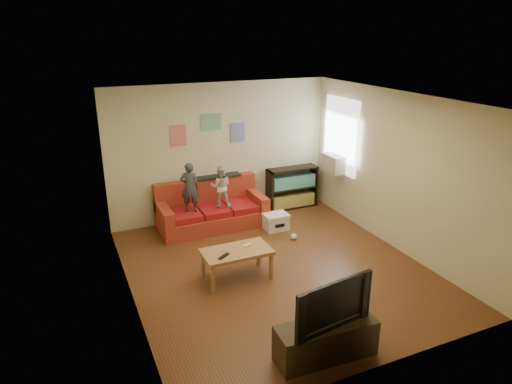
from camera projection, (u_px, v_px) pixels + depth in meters
name	position (u px, v px, depth m)	size (l,w,h in m)	color
room_shell	(277.00, 190.00, 6.88)	(4.52, 5.02, 2.72)	brown
sofa	(211.00, 211.00, 8.86)	(2.05, 0.94, 0.90)	#A53522
child_a	(190.00, 187.00, 8.34)	(0.34, 0.23, 0.94)	#333741
child_b	(221.00, 186.00, 8.60)	(0.39, 0.31, 0.81)	silver
coffee_table	(237.00, 254.00, 6.94)	(1.05, 0.58, 0.47)	#B27E4C
remote	(224.00, 256.00, 6.71)	(0.21, 0.05, 0.02)	black
game_controller	(247.00, 246.00, 7.03)	(0.14, 0.04, 0.03)	silver
bookshelf	(292.00, 190.00, 9.76)	(1.10, 0.33, 0.88)	black
window	(341.00, 136.00, 9.05)	(0.04, 1.08, 1.48)	white
ac_unit	(334.00, 163.00, 9.19)	(0.28, 0.55, 0.35)	#B7B2A3
artwork_left	(178.00, 136.00, 8.56)	(0.30, 0.01, 0.40)	#D87266
artwork_center	(211.00, 122.00, 8.74)	(0.42, 0.01, 0.32)	#72B27F
artwork_right	(238.00, 133.00, 9.03)	(0.30, 0.01, 0.38)	#727FCC
file_box	(276.00, 222.00, 8.72)	(0.46, 0.35, 0.31)	white
tv_stand	(326.00, 340.00, 5.30)	(1.20, 0.40, 0.45)	#392918
television	(328.00, 301.00, 5.12)	(1.05, 0.14, 0.60)	black
tissue	(294.00, 237.00, 8.34)	(0.11, 0.11, 0.11)	white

